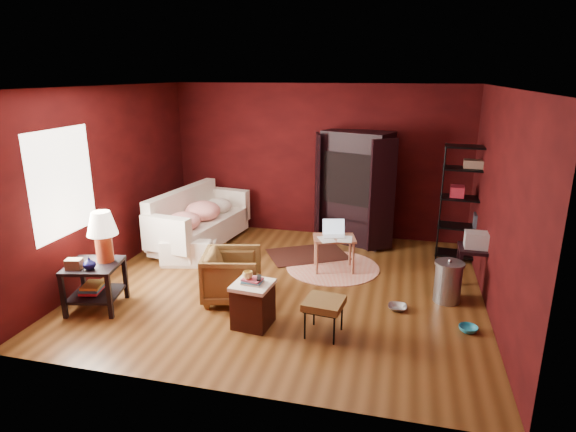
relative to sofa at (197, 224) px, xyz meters
name	(u,v)px	position (x,y,z in m)	size (l,w,h in m)	color
room	(281,192)	(1.88, -1.26, 0.99)	(5.54, 5.04, 2.84)	brown
sofa	(197,224)	(0.00, 0.00, 0.00)	(2.10, 0.61, 0.82)	white
armchair	(232,273)	(1.34, -1.83, -0.03)	(0.74, 0.69, 0.76)	black
pet_bowl_steel	(398,301)	(3.53, -1.61, -0.29)	(0.25, 0.06, 0.25)	#ABAEB2
pet_bowl_turquoise	(469,323)	(4.37, -1.97, -0.30)	(0.22, 0.07, 0.22)	teal
vase	(89,263)	(-0.24, -2.65, 0.28)	(0.16, 0.16, 0.16)	#0C0C3E
mug	(248,274)	(1.77, -2.46, 0.27)	(0.12, 0.10, 0.12)	#EDCC73
side_table	(98,251)	(-0.26, -2.42, 0.36)	(0.77, 0.77, 1.28)	black
sofa_cushions	(197,221)	(-0.01, 0.04, 0.04)	(1.18, 2.30, 0.92)	white
hamper	(253,303)	(1.82, -2.44, -0.12)	(0.50, 0.50, 0.64)	#3D170E
footstool	(324,305)	(2.70, -2.45, -0.02)	(0.49, 0.49, 0.45)	black
rug_round	(333,267)	(2.49, -0.40, -0.40)	(1.62, 1.62, 0.01)	white
rug_oriental	(308,254)	(2.00, 0.03, -0.39)	(1.52, 1.37, 0.01)	#491B13
laptop_desk	(334,241)	(2.52, -0.49, 0.08)	(0.73, 0.62, 0.79)	#A6654C
tv_armoire	(355,186)	(2.66, 0.93, 0.63)	(1.48, 1.16, 2.01)	black
wire_shelving	(471,200)	(4.56, 0.41, 0.63)	(0.95, 0.47, 1.90)	black
small_stand	(476,248)	(4.52, -0.81, 0.25)	(0.45, 0.45, 0.89)	black
trash_can	(448,282)	(4.17, -1.19, -0.12)	(0.50, 0.50, 0.61)	#939399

